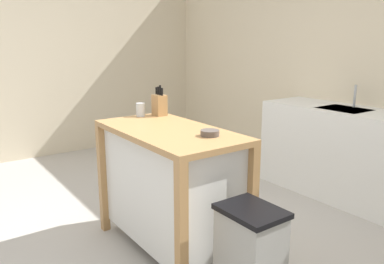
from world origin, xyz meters
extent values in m
plane|color=#ADA8A0|center=(0.00, 0.00, 0.00)|extent=(6.86, 6.86, 0.00)
cube|color=beige|center=(0.00, 2.37, 1.30)|extent=(5.86, 0.10, 2.60)
cube|color=beige|center=(-2.93, 0.88, 1.30)|extent=(0.10, 2.97, 2.60)
cube|color=#AD7F4C|center=(0.13, 0.08, 0.90)|extent=(1.19, 0.62, 0.04)
cube|color=silver|center=(0.13, 0.08, 0.49)|extent=(1.09, 0.52, 0.78)
cube|color=#AD7F4C|center=(-0.44, -0.20, 0.44)|extent=(0.06, 0.06, 0.88)
cube|color=#AD7F4C|center=(0.69, -0.20, 0.44)|extent=(0.06, 0.06, 0.88)
cube|color=#AD7F4C|center=(-0.44, 0.36, 0.44)|extent=(0.06, 0.06, 0.88)
cube|color=#AD7F4C|center=(0.69, 0.36, 0.44)|extent=(0.06, 0.06, 0.88)
cube|color=#AD7F4C|center=(-0.35, 0.29, 1.01)|extent=(0.11, 0.09, 0.17)
cylinder|color=black|center=(-0.39, 0.29, 1.12)|extent=(0.02, 0.02, 0.06)
cylinder|color=black|center=(-0.36, 0.29, 1.13)|extent=(0.02, 0.02, 0.07)
cylinder|color=black|center=(-0.33, 0.29, 1.13)|extent=(0.02, 0.02, 0.08)
cylinder|color=black|center=(-0.30, 0.29, 1.12)|extent=(0.02, 0.02, 0.06)
cylinder|color=#564C47|center=(0.45, 0.19, 0.94)|extent=(0.12, 0.12, 0.04)
cylinder|color=#342D2A|center=(0.45, 0.19, 0.96)|extent=(0.10, 0.10, 0.01)
cylinder|color=silver|center=(-0.40, 0.14, 0.98)|extent=(0.07, 0.07, 0.11)
cube|color=gray|center=(0.96, 0.09, 0.30)|extent=(0.34, 0.26, 0.60)
cube|color=black|center=(0.96, 0.09, 0.61)|extent=(0.36, 0.28, 0.03)
cube|color=silver|center=(0.25, 2.02, 0.44)|extent=(1.61, 0.60, 0.89)
cube|color=silver|center=(0.25, 2.00, 0.87)|extent=(0.44, 0.36, 0.03)
cylinder|color=#B7BCC1|center=(0.25, 2.16, 1.00)|extent=(0.02, 0.02, 0.22)
camera|label=1|loc=(2.35, -1.32, 1.53)|focal=35.90mm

